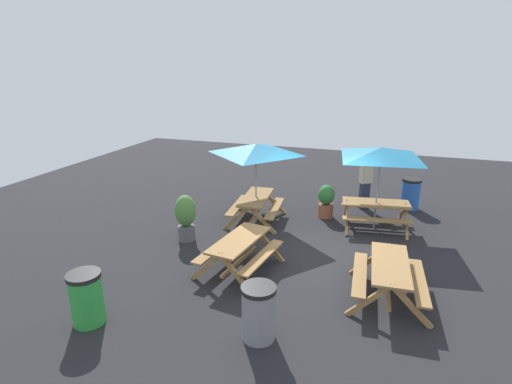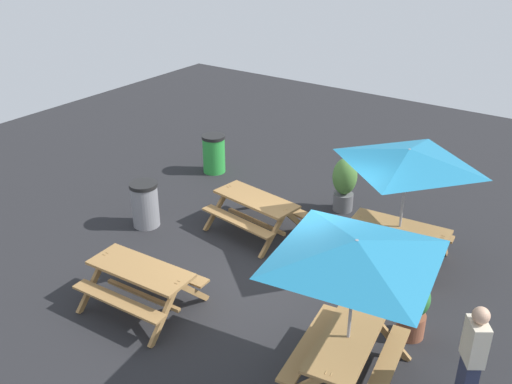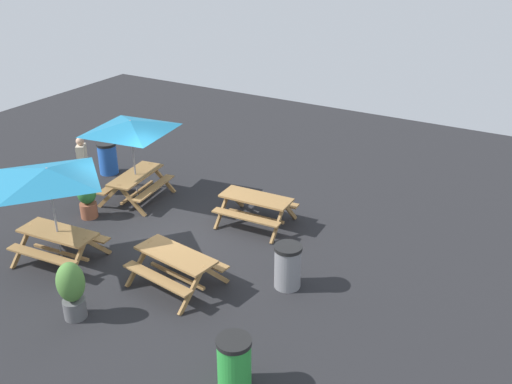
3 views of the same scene
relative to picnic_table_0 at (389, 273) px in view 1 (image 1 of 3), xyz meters
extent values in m
plane|color=#232326|center=(1.66, 1.77, -0.56)|extent=(24.00, 24.00, 0.00)
cube|color=olive|center=(0.00, 0.00, 0.18)|extent=(1.83, 0.79, 0.05)
cube|color=olive|center=(0.03, -0.55, -0.11)|extent=(1.81, 0.35, 0.04)
cube|color=olive|center=(-0.03, 0.55, -0.11)|extent=(1.81, 0.35, 0.04)
cube|color=olive|center=(-0.76, -0.40, -0.19)|extent=(0.10, 0.80, 0.81)
cube|color=olive|center=(-0.80, 0.33, -0.19)|extent=(0.10, 0.80, 0.81)
cube|color=olive|center=(0.80, -0.33, -0.19)|extent=(0.10, 0.80, 0.81)
cube|color=olive|center=(0.76, 0.40, -0.19)|extent=(0.10, 0.80, 0.81)
cube|color=olive|center=(0.00, 0.00, -0.34)|extent=(1.56, 0.15, 0.06)
cube|color=olive|center=(2.95, 3.72, 0.18)|extent=(1.86, 0.86, 0.05)
cube|color=olive|center=(3.00, 3.17, -0.11)|extent=(1.82, 0.42, 0.04)
cube|color=olive|center=(2.90, 4.27, -0.11)|extent=(1.82, 0.42, 0.04)
cube|color=olive|center=(2.21, 3.29, -0.19)|extent=(0.13, 0.80, 0.81)
cube|color=olive|center=(2.14, 4.01, -0.19)|extent=(0.13, 0.80, 0.81)
cube|color=olive|center=(3.76, 3.43, -0.19)|extent=(0.13, 0.80, 0.81)
cube|color=olive|center=(3.70, 4.16, -0.19)|extent=(0.13, 0.80, 0.81)
cube|color=olive|center=(2.95, 3.72, -0.34)|extent=(1.56, 0.21, 0.06)
cylinder|color=gray|center=(2.95, 3.72, 0.59)|extent=(0.04, 0.04, 2.30)
pyramid|color=teal|center=(2.95, 3.72, 1.60)|extent=(2.17, 2.17, 0.28)
cube|color=olive|center=(0.11, 3.16, 0.18)|extent=(1.88, 0.94, 0.05)
cube|color=olive|center=(0.03, 2.61, -0.11)|extent=(1.82, 0.51, 0.04)
cube|color=olive|center=(0.18, 3.70, -0.11)|extent=(1.82, 0.51, 0.04)
cube|color=olive|center=(-0.71, 2.90, -0.19)|extent=(0.17, 0.80, 0.81)
cube|color=olive|center=(-0.61, 3.63, -0.19)|extent=(0.17, 0.80, 0.81)
cube|color=olive|center=(0.83, 2.69, -0.19)|extent=(0.17, 0.80, 0.81)
cube|color=olive|center=(0.93, 3.41, -0.19)|extent=(0.17, 0.80, 0.81)
cube|color=olive|center=(0.11, 3.16, -0.34)|extent=(1.55, 0.28, 0.06)
cube|color=olive|center=(3.55, 0.43, 0.18)|extent=(0.94, 1.88, 0.05)
cube|color=olive|center=(4.09, 0.50, -0.11)|extent=(0.51, 1.82, 0.04)
cube|color=olive|center=(3.00, 0.35, -0.11)|extent=(0.51, 1.82, 0.04)
cube|color=olive|center=(4.02, -0.30, -0.19)|extent=(0.80, 0.17, 0.81)
cube|color=olive|center=(3.29, -0.40, -0.19)|extent=(0.80, 0.17, 0.81)
cube|color=olive|center=(3.80, 1.25, -0.19)|extent=(0.80, 0.17, 0.81)
cube|color=olive|center=(3.08, 1.15, -0.19)|extent=(0.80, 0.17, 0.81)
cube|color=olive|center=(3.55, 0.43, -0.34)|extent=(0.29, 1.55, 0.06)
cylinder|color=gray|center=(3.55, 0.43, 0.59)|extent=(0.04, 0.04, 2.30)
pyramid|color=teal|center=(3.55, 0.43, 1.60)|extent=(2.80, 2.80, 0.28)
cylinder|color=gray|center=(-1.94, 2.04, -0.11)|extent=(0.56, 0.56, 0.90)
cylinder|color=black|center=(-1.94, 2.04, 0.38)|extent=(0.59, 0.59, 0.08)
cylinder|color=blue|center=(5.52, -0.56, -0.11)|extent=(0.56, 0.56, 0.90)
cylinder|color=black|center=(5.52, -0.56, 0.38)|extent=(0.59, 0.59, 0.08)
cylinder|color=green|center=(-2.50, 5.04, -0.11)|extent=(0.56, 0.56, 0.90)
cylinder|color=black|center=(-2.50, 5.04, 0.38)|extent=(0.59, 0.59, 0.08)
cylinder|color=#935138|center=(3.95, 1.85, -0.36)|extent=(0.44, 0.44, 0.40)
ellipsoid|color=#2D7233|center=(3.95, 1.85, 0.14)|extent=(0.48, 0.48, 0.60)
cylinder|color=#59595B|center=(1.16, 5.03, -0.36)|extent=(0.44, 0.44, 0.40)
ellipsoid|color=#4C7F38|center=(1.16, 5.03, 0.26)|extent=(0.54, 0.54, 0.83)
cube|color=#2D334C|center=(5.08, 0.82, -0.14)|extent=(0.31, 0.33, 0.85)
cube|color=beige|center=(5.08, 0.82, 0.59)|extent=(0.38, 0.42, 0.60)
sphere|color=tan|center=(5.08, 0.82, 1.00)|extent=(0.22, 0.22, 0.22)
camera|label=1|loc=(-7.33, 0.28, 3.90)|focal=28.00mm
camera|label=2|loc=(6.00, -5.31, 5.41)|focal=40.00mm
camera|label=3|loc=(-6.39, 11.07, 6.46)|focal=40.00mm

